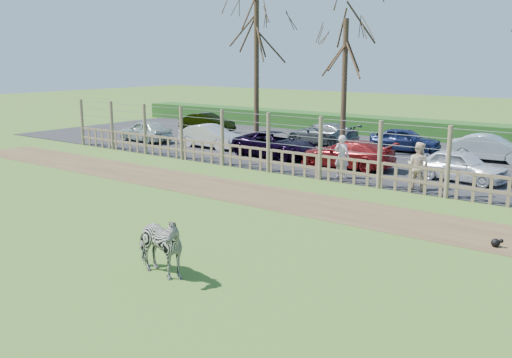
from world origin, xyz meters
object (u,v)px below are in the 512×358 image
Objects in this scene: visitor_b at (418,166)px; car_7 at (207,123)px; zebra at (157,245)px; car_9 at (322,134)px; tree_mid at (345,54)px; car_0 at (145,131)px; visitor_a at (342,157)px; car_4 at (460,166)px; car_1 at (211,136)px; car_10 at (405,140)px; tree_left at (256,39)px; car_3 at (347,154)px; car_2 at (275,144)px; crow at (496,243)px; car_11 at (490,148)px.

visitor_b is 0.47× the size of car_7.
zebra is 0.41× the size of car_9.
tree_mid is 12.17m from car_0.
visitor_a is 1.00× the size of visitor_b.
car_7 is at bearing 79.39° from car_4.
car_10 is (8.69, 4.95, 0.00)m from car_1.
visitor_b is 0.49× the size of car_4.
car_0 and car_10 have the same top height.
tree_left reaches higher than car_3.
tree_mid reaches higher than zebra.
visitor_b is at bearing -161.76° from car_10.
car_2 is (-6.64, 13.94, -0.07)m from zebra.
car_10 is (13.16, 5.47, 0.00)m from car_0.
crow is 14.19m from car_2.
car_3 is at bearing 138.61° from crow.
car_1 is (4.46, 0.52, 0.00)m from car_0.
visitor_a is 0.47× the size of car_11.
zebra is 17.93m from car_1.
tree_mid is at bearing 73.79° from car_4.
zebra reaches higher than crow.
crow is at bearing 135.17° from visitor_b.
car_1 is at bearing -142.47° from car_7.
car_3 is at bearing 41.87° from car_9.
tree_left is at bearing 101.66° from car_11.
car_10 is (-3.69, 7.73, -0.26)m from visitor_b.
tree_left reaches higher than car_2.
tree_mid is 12.05m from car_7.
visitor_a reaches higher than zebra.
car_3 is at bearing 169.57° from car_10.
tree_left reaches higher than tree_mid.
car_3 is (8.38, -0.61, 0.00)m from car_1.
visitor_a is 13.91m from car_0.
car_7 is at bearing 152.12° from tree_left.
tree_mid reaches higher than car_10.
car_9 is (8.48, -0.12, 0.00)m from car_7.
tree_mid is 1.87× the size of car_7.
tree_left is 4.66× the size of zebra.
car_1 is 0.88× the size of car_3.
car_9 is (-0.22, 4.74, 0.00)m from car_2.
visitor_a is at bearing 85.73° from car_0.
car_7 is at bearing -175.97° from car_0.
tree_mid reaches higher than visitor_b.
crow is at bearing -170.88° from car_11.
car_9 is at bearing 137.42° from tree_mid.
car_3 is at bearing 97.80° from car_4.
car_1 and car_3 have the same top height.
zebra is (8.83, -15.36, -4.90)m from tree_left.
visitor_b is at bearing 129.37° from crow.
car_0 is 0.97× the size of car_11.
car_0 is (-15.42, 13.67, -0.07)m from zebra.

